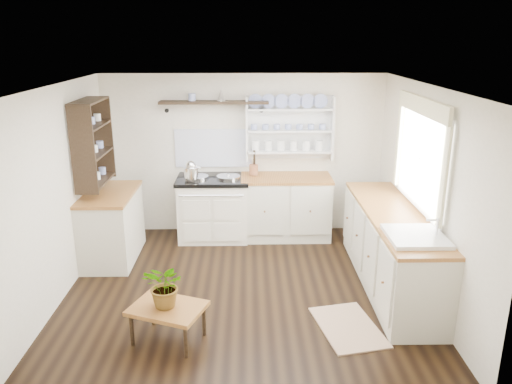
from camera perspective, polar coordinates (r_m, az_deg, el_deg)
floor at (r=5.85m, az=-1.47°, el=-11.09°), size 4.00×3.80×0.01m
wall_back at (r=7.23m, az=-1.43°, el=4.29°), size 4.00×0.02×2.30m
wall_right at (r=5.73m, az=18.85°, el=-0.18°), size 0.02×3.80×2.30m
wall_left at (r=5.78m, az=-21.83°, el=-0.38°), size 0.02×3.80×2.30m
ceiling at (r=5.16m, az=-1.68°, el=11.95°), size 4.00×3.80×0.01m
window at (r=5.75m, az=18.28°, el=4.21°), size 0.08×1.55×1.22m
aga_cooker at (r=7.12m, az=-4.90°, el=-1.79°), size 1.00×0.70×0.93m
back_cabinets at (r=7.15m, az=3.41°, el=-1.63°), size 1.27×0.63×0.90m
right_cabinets at (r=5.96m, az=15.16°, el=-6.23°), size 0.62×2.43×0.90m
belfast_sink at (r=5.18m, az=17.67°, el=-6.07°), size 0.55×0.60×0.45m
left_cabinets at (r=6.71m, az=-16.15°, el=-3.63°), size 0.62×1.13×0.90m
plate_rack at (r=7.14m, az=3.81°, el=7.41°), size 1.20×0.22×0.90m
high_shelf at (r=6.99m, az=-4.82°, el=10.10°), size 1.50×0.29×0.16m
left_shelving at (r=6.45m, az=-18.17°, el=5.46°), size 0.28×0.80×1.05m
kettle at (r=6.86m, az=-7.42°, el=2.55°), size 0.19×0.19×0.24m
utensil_crock at (r=7.06m, az=-0.27°, el=2.56°), size 0.12×0.12×0.14m
center_table at (r=4.90m, az=-10.06°, el=-13.20°), size 0.79×0.68×0.36m
potted_plant at (r=4.77m, az=-10.23°, el=-10.48°), size 0.51×0.49×0.44m
floor_rug at (r=5.25m, az=10.48°, el=-14.93°), size 0.71×0.94×0.02m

